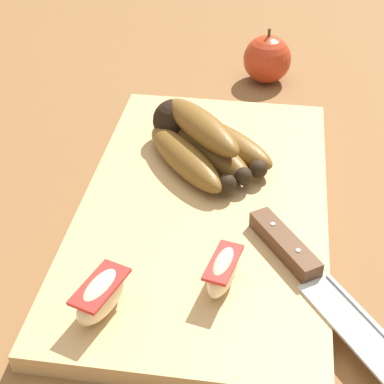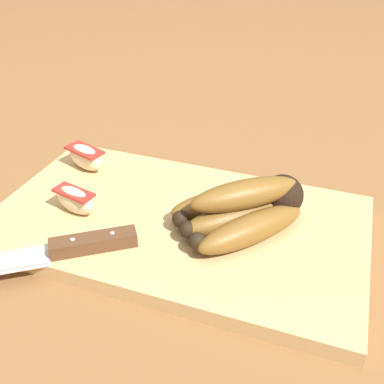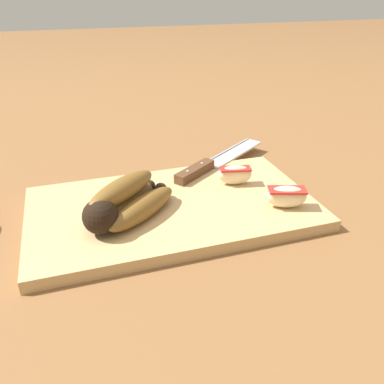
# 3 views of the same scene
# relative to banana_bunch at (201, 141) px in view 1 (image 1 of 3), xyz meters

# --- Properties ---
(ground_plane) EXTENTS (6.00, 6.00, 0.00)m
(ground_plane) POSITION_rel_banana_bunch_xyz_m (-0.09, -0.01, -0.05)
(ground_plane) COLOR brown
(cutting_board) EXTENTS (0.47, 0.27, 0.02)m
(cutting_board) POSITION_rel_banana_bunch_xyz_m (-0.08, -0.02, -0.04)
(cutting_board) COLOR tan
(cutting_board) RESTS_ON ground_plane
(banana_bunch) EXTENTS (0.17, 0.17, 0.06)m
(banana_bunch) POSITION_rel_banana_bunch_xyz_m (0.00, 0.00, 0.00)
(banana_bunch) COLOR black
(banana_bunch) RESTS_ON cutting_board
(chefs_knife) EXTENTS (0.25, 0.18, 0.02)m
(chefs_knife) POSITION_rel_banana_bunch_xyz_m (-0.19, -0.13, -0.02)
(chefs_knife) COLOR silver
(chefs_knife) RESTS_ON cutting_board
(apple_wedge_near) EXTENTS (0.06, 0.03, 0.04)m
(apple_wedge_near) POSITION_rel_banana_bunch_xyz_m (-0.21, -0.05, -0.01)
(apple_wedge_near) COLOR beige
(apple_wedge_near) RESTS_ON cutting_board
(apple_wedge_middle) EXTENTS (0.07, 0.05, 0.04)m
(apple_wedge_middle) POSITION_rel_banana_bunch_xyz_m (-0.26, 0.05, -0.00)
(apple_wedge_middle) COLOR beige
(apple_wedge_middle) RESTS_ON cutting_board
(whole_apple) EXTENTS (0.07, 0.07, 0.08)m
(whole_apple) POSITION_rel_banana_bunch_xyz_m (0.26, -0.07, -0.01)
(whole_apple) COLOR #AD3319
(whole_apple) RESTS_ON ground_plane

